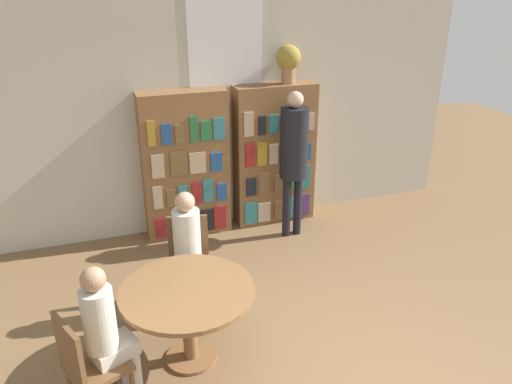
{
  "coord_description": "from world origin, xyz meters",
  "views": [
    {
      "loc": [
        -1.67,
        -2.48,
        3.04
      ],
      "look_at": [
        -0.15,
        1.87,
        1.05
      ],
      "focal_mm": 35.0,
      "sensor_mm": 36.0,
      "label": 1
    }
  ],
  "objects_px": {
    "bookshelf_left": "(186,165)",
    "seated_reader_right": "(107,330)",
    "bookshelf_right": "(274,155)",
    "seated_reader_left": "(187,247)",
    "flower_vase": "(288,60)",
    "librarian_standing": "(294,149)",
    "chair_left_side": "(189,256)",
    "chair_near_camera": "(87,364)",
    "reading_table": "(188,302)"
  },
  "relations": [
    {
      "from": "bookshelf_left",
      "to": "flower_vase",
      "type": "xyz_separation_m",
      "value": [
        1.34,
        0.0,
        1.2
      ]
    },
    {
      "from": "chair_near_camera",
      "to": "chair_left_side",
      "type": "xyz_separation_m",
      "value": [
        1.01,
        1.23,
        0.0
      ]
    },
    {
      "from": "flower_vase",
      "to": "seated_reader_left",
      "type": "bearing_deg",
      "value": -135.85
    },
    {
      "from": "flower_vase",
      "to": "librarian_standing",
      "type": "height_order",
      "value": "flower_vase"
    },
    {
      "from": "chair_near_camera",
      "to": "chair_left_side",
      "type": "distance_m",
      "value": 1.59
    },
    {
      "from": "bookshelf_left",
      "to": "flower_vase",
      "type": "distance_m",
      "value": 1.79
    },
    {
      "from": "bookshelf_left",
      "to": "bookshelf_right",
      "type": "xyz_separation_m",
      "value": [
        1.17,
        0.0,
        -0.0
      ]
    },
    {
      "from": "seated_reader_left",
      "to": "chair_near_camera",
      "type": "bearing_deg",
      "value": 59.73
    },
    {
      "from": "chair_near_camera",
      "to": "seated_reader_left",
      "type": "height_order",
      "value": "seated_reader_left"
    },
    {
      "from": "bookshelf_left",
      "to": "seated_reader_right",
      "type": "height_order",
      "value": "bookshelf_left"
    },
    {
      "from": "librarian_standing",
      "to": "chair_left_side",
      "type": "bearing_deg",
      "value": -148.16
    },
    {
      "from": "chair_near_camera",
      "to": "librarian_standing",
      "type": "relative_size",
      "value": 0.48
    },
    {
      "from": "flower_vase",
      "to": "reading_table",
      "type": "xyz_separation_m",
      "value": [
        -1.83,
        -2.32,
        -1.52
      ]
    },
    {
      "from": "seated_reader_left",
      "to": "librarian_standing",
      "type": "bearing_deg",
      "value": -131.92
    },
    {
      "from": "bookshelf_right",
      "to": "seated_reader_right",
      "type": "relative_size",
      "value": 1.48
    },
    {
      "from": "flower_vase",
      "to": "seated_reader_right",
      "type": "height_order",
      "value": "flower_vase"
    },
    {
      "from": "bookshelf_left",
      "to": "bookshelf_right",
      "type": "relative_size",
      "value": 1.0
    },
    {
      "from": "seated_reader_right",
      "to": "flower_vase",
      "type": "bearing_deg",
      "value": 112.85
    },
    {
      "from": "chair_near_camera",
      "to": "chair_left_side",
      "type": "bearing_deg",
      "value": 117.0
    },
    {
      "from": "chair_left_side",
      "to": "seated_reader_left",
      "type": "height_order",
      "value": "seated_reader_left"
    },
    {
      "from": "chair_near_camera",
      "to": "librarian_standing",
      "type": "height_order",
      "value": "librarian_standing"
    },
    {
      "from": "bookshelf_right",
      "to": "seated_reader_left",
      "type": "relative_size",
      "value": 1.47
    },
    {
      "from": "bookshelf_left",
      "to": "seated_reader_right",
      "type": "bearing_deg",
      "value": -113.66
    },
    {
      "from": "seated_reader_right",
      "to": "chair_near_camera",
      "type": "bearing_deg",
      "value": -90.0
    },
    {
      "from": "chair_left_side",
      "to": "librarian_standing",
      "type": "height_order",
      "value": "librarian_standing"
    },
    {
      "from": "librarian_standing",
      "to": "flower_vase",
      "type": "bearing_deg",
      "value": 77.11
    },
    {
      "from": "seated_reader_left",
      "to": "librarian_standing",
      "type": "xyz_separation_m",
      "value": [
        1.56,
        1.12,
        0.44
      ]
    },
    {
      "from": "seated_reader_left",
      "to": "librarian_standing",
      "type": "relative_size",
      "value": 0.67
    },
    {
      "from": "bookshelf_left",
      "to": "chair_left_side",
      "type": "distance_m",
      "value": 1.53
    },
    {
      "from": "seated_reader_right",
      "to": "bookshelf_right",
      "type": "bearing_deg",
      "value": 114.8
    },
    {
      "from": "chair_left_side",
      "to": "librarian_standing",
      "type": "bearing_deg",
      "value": -135.77
    },
    {
      "from": "seated_reader_left",
      "to": "bookshelf_left",
      "type": "bearing_deg",
      "value": -89.39
    },
    {
      "from": "seated_reader_left",
      "to": "librarian_standing",
      "type": "height_order",
      "value": "librarian_standing"
    },
    {
      "from": "flower_vase",
      "to": "seated_reader_left",
      "type": "xyz_separation_m",
      "value": [
        -1.68,
        -1.63,
        -1.4
      ]
    },
    {
      "from": "bookshelf_left",
      "to": "librarian_standing",
      "type": "xyz_separation_m",
      "value": [
        1.22,
        -0.5,
        0.24
      ]
    },
    {
      "from": "flower_vase",
      "to": "bookshelf_right",
      "type": "bearing_deg",
      "value": -178.37
    },
    {
      "from": "chair_left_side",
      "to": "seated_reader_right",
      "type": "height_order",
      "value": "seated_reader_right"
    },
    {
      "from": "flower_vase",
      "to": "reading_table",
      "type": "relative_size",
      "value": 0.42
    },
    {
      "from": "chair_left_side",
      "to": "bookshelf_right",
      "type": "bearing_deg",
      "value": -123.07
    },
    {
      "from": "bookshelf_right",
      "to": "seated_reader_left",
      "type": "xyz_separation_m",
      "value": [
        -1.51,
        -1.62,
        -0.21
      ]
    },
    {
      "from": "chair_left_side",
      "to": "seated_reader_left",
      "type": "bearing_deg",
      "value": 90.0
    },
    {
      "from": "chair_left_side",
      "to": "seated_reader_right",
      "type": "bearing_deg",
      "value": 66.38
    },
    {
      "from": "chair_near_camera",
      "to": "librarian_standing",
      "type": "bearing_deg",
      "value": 107.06
    },
    {
      "from": "bookshelf_left",
      "to": "reading_table",
      "type": "height_order",
      "value": "bookshelf_left"
    },
    {
      "from": "chair_left_side",
      "to": "librarian_standing",
      "type": "distance_m",
      "value": 1.91
    },
    {
      "from": "librarian_standing",
      "to": "bookshelf_right",
      "type": "bearing_deg",
      "value": 95.85
    },
    {
      "from": "seated_reader_right",
      "to": "librarian_standing",
      "type": "bearing_deg",
      "value": 108.05
    },
    {
      "from": "chair_left_side",
      "to": "reading_table",
      "type": "bearing_deg",
      "value": 90.0
    },
    {
      "from": "flower_vase",
      "to": "seated_reader_right",
      "type": "relative_size",
      "value": 0.38
    },
    {
      "from": "flower_vase",
      "to": "librarian_standing",
      "type": "distance_m",
      "value": 1.09
    }
  ]
}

